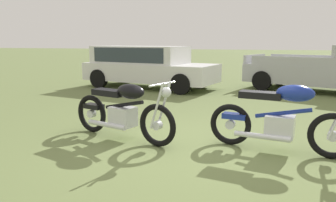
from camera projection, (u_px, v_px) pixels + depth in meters
The scene contains 4 objects.
ground_plane at pixel (194, 147), 5.02m from camera, with size 120.00×120.00×0.00m, color olive.
motorcycle_black at pixel (123, 111), 5.37m from camera, with size 2.04×0.94×1.02m.
motorcycle_blue at pixel (281, 119), 4.75m from camera, with size 2.06×0.69×1.02m.
car_white at pixel (145, 64), 11.39m from camera, with size 4.83×2.62×1.43m.
Camera 1 is at (0.97, -4.72, 1.60)m, focal length 35.07 mm.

